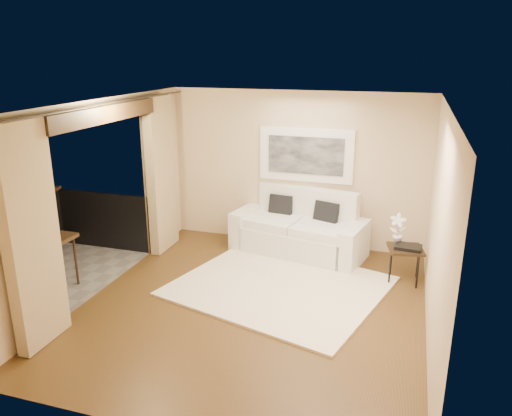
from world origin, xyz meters
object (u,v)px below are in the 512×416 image
at_px(sofa, 300,231).
at_px(side_table, 405,252).
at_px(orchid, 398,229).
at_px(balcony_chair_far, 37,239).
at_px(bistro_table, 44,243).
at_px(balcony_chair_near, 44,244).
at_px(ice_bucket, 43,227).

height_order(sofa, side_table, sofa).
xyz_separation_m(side_table, orchid, (-0.14, 0.14, 0.29)).
distance_m(side_table, balcony_chair_far, 5.69).
height_order(bistro_table, balcony_chair_near, balcony_chair_near).
bearing_deg(ice_bucket, sofa, 35.78).
relative_size(bistro_table, ice_bucket, 4.01).
xyz_separation_m(bistro_table, balcony_chair_near, (-0.42, 0.45, -0.23)).
relative_size(sofa, ice_bucket, 11.89).
height_order(bistro_table, ice_bucket, ice_bucket).
bearing_deg(bistro_table, sofa, 38.50).
distance_m(bistro_table, balcony_chair_near, 0.66).
height_order(side_table, balcony_chair_far, balcony_chair_far).
distance_m(side_table, balcony_chair_near, 5.49).
height_order(balcony_chair_far, balcony_chair_near, balcony_chair_far).
bearing_deg(balcony_chair_near, sofa, 43.47).
bearing_deg(orchid, balcony_chair_near, -163.61).
distance_m(sofa, bistro_table, 4.05).
xyz_separation_m(side_table, bistro_table, (-4.89, -1.83, 0.25)).
bearing_deg(orchid, ice_bucket, -159.48).
relative_size(sofa, side_table, 4.12).
height_order(sofa, balcony_chair_near, sofa).
bearing_deg(balcony_chair_near, orchid, 29.92).
bearing_deg(balcony_chair_far, orchid, -179.33).
relative_size(side_table, balcony_chair_far, 0.66).
xyz_separation_m(orchid, bistro_table, (-4.75, -1.97, -0.05)).
bearing_deg(side_table, sofa, 158.69).
height_order(orchid, bistro_table, orchid).
relative_size(sofa, balcony_chair_near, 2.76).
distance_m(balcony_chair_far, balcony_chair_near, 0.27).
distance_m(orchid, ice_bucket, 5.21).
height_order(side_table, bistro_table, bistro_table).
relative_size(orchid, ice_bucket, 2.36).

